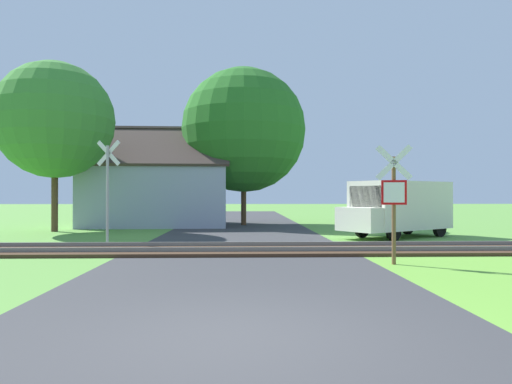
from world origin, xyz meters
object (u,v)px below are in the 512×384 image
at_px(crossing_sign_far, 108,185).
at_px(mail_truck, 398,207).
at_px(stop_sign_near, 394,197).
at_px(tree_center, 244,130).
at_px(house, 158,193).
at_px(tree_left, 55,120).

relative_size(crossing_sign_far, mail_truck, 0.69).
height_order(stop_sign_near, tree_center, tree_center).
xyz_separation_m(house, tree_left, (-4.04, -4.15, 3.36)).
height_order(crossing_sign_far, tree_left, tree_left).
bearing_deg(house, tree_left, -136.33).
distance_m(tree_center, tree_left, 9.84).
bearing_deg(tree_center, crossing_sign_far, -113.85).
distance_m(tree_left, mail_truck, 15.88).
xyz_separation_m(stop_sign_near, crossing_sign_far, (-8.24, 4.41, 0.38)).
bearing_deg(tree_center, stop_sign_near, -76.18).
bearing_deg(stop_sign_near, mail_truck, -96.63).
relative_size(crossing_sign_far, tree_center, 0.40).
distance_m(stop_sign_near, tree_left, 16.63).
height_order(crossing_sign_far, tree_center, tree_center).
bearing_deg(house, mail_truck, -36.58).
xyz_separation_m(crossing_sign_far, tree_left, (-4.22, 6.02, 3.15)).
distance_m(crossing_sign_far, house, 10.18).
xyz_separation_m(crossing_sign_far, mail_truck, (10.78, 2.65, -0.81)).
bearing_deg(mail_truck, crossing_sign_far, 71.18).
height_order(stop_sign_near, house, house).
xyz_separation_m(crossing_sign_far, tree_center, (4.59, 10.39, 3.33)).
bearing_deg(stop_sign_near, tree_left, -26.76).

